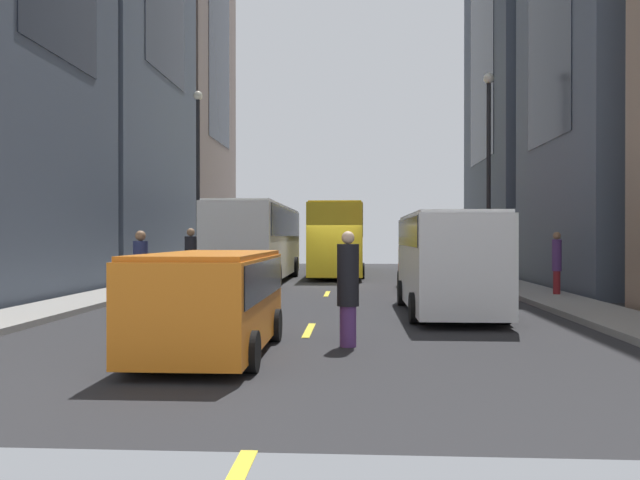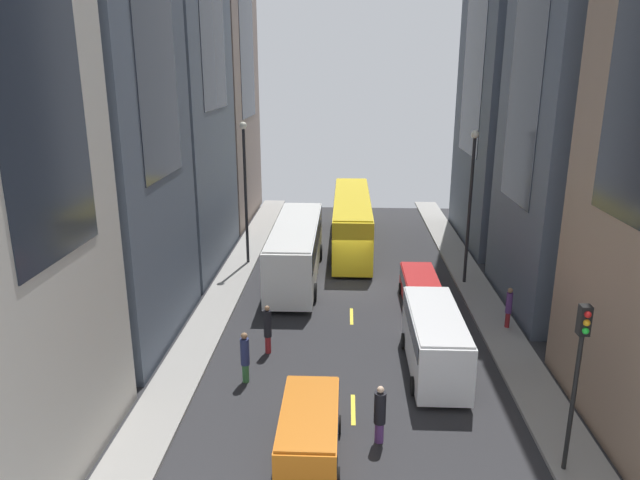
# 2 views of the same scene
# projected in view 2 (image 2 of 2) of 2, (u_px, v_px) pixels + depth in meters

# --- Properties ---
(ground_plane) EXTENTS (40.05, 40.05, 0.00)m
(ground_plane) POSITION_uv_depth(u_px,v_px,m) (351.00, 287.00, 33.42)
(ground_plane) COLOR #28282B
(sidewalk_west) EXTENTS (1.93, 44.00, 0.15)m
(sidewalk_west) POSITION_uv_depth(u_px,v_px,m) (230.00, 284.00, 33.70)
(sidewalk_west) COLOR gray
(sidewalk_west) RESTS_ON ground
(sidewalk_east) EXTENTS (1.93, 44.00, 0.15)m
(sidewalk_east) POSITION_uv_depth(u_px,v_px,m) (475.00, 287.00, 33.09)
(sidewalk_east) COLOR gray
(sidewalk_east) RESTS_ON ground
(lane_stripe_1) EXTENTS (0.16, 2.00, 0.01)m
(lane_stripe_1) POSITION_uv_depth(u_px,v_px,m) (353.00, 409.00, 21.34)
(lane_stripe_1) COLOR yellow
(lane_stripe_1) RESTS_ON ground
(lane_stripe_2) EXTENTS (0.16, 2.00, 0.01)m
(lane_stripe_2) POSITION_uv_depth(u_px,v_px,m) (352.00, 316.00, 29.39)
(lane_stripe_2) COLOR yellow
(lane_stripe_2) RESTS_ON ground
(lane_stripe_3) EXTENTS (0.16, 2.00, 0.01)m
(lane_stripe_3) POSITION_uv_depth(u_px,v_px,m) (351.00, 263.00, 37.44)
(lane_stripe_3) COLOR yellow
(lane_stripe_3) RESTS_ON ground
(lane_stripe_4) EXTENTS (0.16, 2.00, 0.01)m
(lane_stripe_4) POSITION_uv_depth(u_px,v_px,m) (350.00, 229.00, 45.49)
(lane_stripe_4) COLOR yellow
(lane_stripe_4) RESTS_ON ground
(lane_stripe_5) EXTENTS (0.16, 2.00, 0.01)m
(lane_stripe_5) POSITION_uv_depth(u_px,v_px,m) (350.00, 205.00, 53.54)
(lane_stripe_5) COLOR yellow
(lane_stripe_5) RESTS_ON ground
(building_east_1) EXTENTS (6.47, 9.29, 24.74)m
(building_east_1) POSITION_uv_depth(u_px,v_px,m) (596.00, 62.00, 27.53)
(building_east_1) COLOR #4C5666
(building_east_1) RESTS_ON ground
(building_east_2) EXTENTS (7.40, 11.45, 28.20)m
(building_east_2) POSITION_uv_depth(u_px,v_px,m) (531.00, 37.00, 38.76)
(building_east_2) COLOR #4C5666
(building_east_2) RESTS_ON ground
(city_bus_white) EXTENTS (2.80, 11.53, 3.35)m
(city_bus_white) POSITION_uv_depth(u_px,v_px,m) (296.00, 246.00, 34.32)
(city_bus_white) COLOR silver
(city_bus_white) RESTS_ON ground
(streetcar_yellow) EXTENTS (2.70, 14.30, 3.59)m
(streetcar_yellow) POSITION_uv_depth(u_px,v_px,m) (352.00, 217.00, 40.64)
(streetcar_yellow) COLOR yellow
(streetcar_yellow) RESTS_ON ground
(delivery_van_white) EXTENTS (2.25, 6.19, 2.58)m
(delivery_van_white) POSITION_uv_depth(u_px,v_px,m) (435.00, 337.00, 23.71)
(delivery_van_white) COLOR white
(delivery_van_white) RESTS_ON ground
(car_red_0) EXTENTS (1.94, 4.68, 1.62)m
(car_red_0) POSITION_uv_depth(u_px,v_px,m) (420.00, 287.00, 30.69)
(car_red_0) COLOR red
(car_red_0) RESTS_ON ground
(car_orange_1) EXTENTS (2.02, 4.37, 1.72)m
(car_orange_1) POSITION_uv_depth(u_px,v_px,m) (309.00, 429.00, 18.46)
(car_orange_1) COLOR orange
(car_orange_1) RESTS_ON ground
(pedestrian_waiting_curb) EXTENTS (0.30, 0.30, 2.00)m
(pedestrian_waiting_curb) POSITION_uv_depth(u_px,v_px,m) (509.00, 306.00, 27.53)
(pedestrian_waiting_curb) COLOR maroon
(pedestrian_waiting_curb) RESTS_ON ground
(pedestrian_crossing_mid) EXTENTS (0.36, 0.36, 2.15)m
(pedestrian_crossing_mid) POSITION_uv_depth(u_px,v_px,m) (245.00, 356.00, 22.93)
(pedestrian_crossing_mid) COLOR #336B38
(pedestrian_crossing_mid) RESTS_ON ground
(pedestrian_crossing_near) EXTENTS (0.35, 0.35, 2.24)m
(pedestrian_crossing_near) POSITION_uv_depth(u_px,v_px,m) (268.00, 328.00, 25.31)
(pedestrian_crossing_near) COLOR maroon
(pedestrian_crossing_near) RESTS_ON ground
(pedestrian_walking_far) EXTENTS (0.40, 0.40, 2.09)m
(pedestrian_walking_far) POSITION_uv_depth(u_px,v_px,m) (380.00, 413.00, 19.20)
(pedestrian_walking_far) COLOR #593372
(pedestrian_walking_far) RESTS_ON ground
(traffic_light_near_corner) EXTENTS (0.32, 0.44, 5.45)m
(traffic_light_near_corner) POSITION_uv_depth(u_px,v_px,m) (579.00, 358.00, 16.88)
(traffic_light_near_corner) COLOR black
(traffic_light_near_corner) RESTS_ON ground
(streetlamp_near) EXTENTS (0.44, 0.44, 8.88)m
(streetlamp_near) POSITION_uv_depth(u_px,v_px,m) (245.00, 181.00, 35.77)
(streetlamp_near) COLOR black
(streetlamp_near) RESTS_ON ground
(streetlamp_far) EXTENTS (0.44, 0.44, 8.73)m
(streetlamp_far) POSITION_uv_depth(u_px,v_px,m) (471.00, 194.00, 32.31)
(streetlamp_far) COLOR black
(streetlamp_far) RESTS_ON ground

